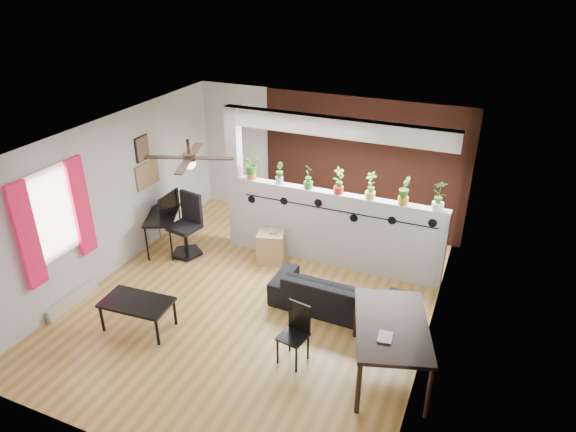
{
  "coord_description": "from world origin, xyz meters",
  "views": [
    {
      "loc": [
        3.04,
        -5.87,
        4.76
      ],
      "look_at": [
        0.29,
        0.6,
        1.25
      ],
      "focal_mm": 32.0,
      "sensor_mm": 36.0,
      "label": 1
    }
  ],
  "objects_px": {
    "coffee_table": "(137,304)",
    "cup": "(273,231)",
    "folding_chair": "(296,328)",
    "office_chair": "(188,229)",
    "potted_plant_0": "(251,166)",
    "potted_plant_2": "(308,176)",
    "ceiling_fan": "(189,159)",
    "dining_table": "(391,329)",
    "sofa": "(335,294)",
    "potted_plant_3": "(339,180)",
    "computer_desk": "(162,218)",
    "potted_plant_5": "(404,190)",
    "potted_plant_4": "(371,185)",
    "potted_plant_6": "(439,194)",
    "cube_shelf": "(271,247)",
    "potted_plant_1": "(279,172)"
  },
  "relations": [
    {
      "from": "potted_plant_0",
      "to": "cube_shelf",
      "type": "height_order",
      "value": "potted_plant_0"
    },
    {
      "from": "potted_plant_4",
      "to": "sofa",
      "type": "xyz_separation_m",
      "value": [
        -0.12,
        -1.23,
        -1.32
      ]
    },
    {
      "from": "ceiling_fan",
      "to": "office_chair",
      "type": "xyz_separation_m",
      "value": [
        -0.94,
        1.11,
        -1.82
      ]
    },
    {
      "from": "potted_plant_4",
      "to": "computer_desk",
      "type": "relative_size",
      "value": 0.42
    },
    {
      "from": "potted_plant_1",
      "to": "folding_chair",
      "type": "bearing_deg",
      "value": -61.73
    },
    {
      "from": "potted_plant_3",
      "to": "folding_chair",
      "type": "bearing_deg",
      "value": -83.75
    },
    {
      "from": "cup",
      "to": "coffee_table",
      "type": "distance_m",
      "value": 2.63
    },
    {
      "from": "cup",
      "to": "dining_table",
      "type": "bearing_deg",
      "value": -37.86
    },
    {
      "from": "ceiling_fan",
      "to": "computer_desk",
      "type": "height_order",
      "value": "ceiling_fan"
    },
    {
      "from": "ceiling_fan",
      "to": "dining_table",
      "type": "height_order",
      "value": "ceiling_fan"
    },
    {
      "from": "office_chair",
      "to": "potted_plant_0",
      "type": "bearing_deg",
      "value": 35.62
    },
    {
      "from": "potted_plant_2",
      "to": "computer_desk",
      "type": "relative_size",
      "value": 0.39
    },
    {
      "from": "cube_shelf",
      "to": "cup",
      "type": "distance_m",
      "value": 0.33
    },
    {
      "from": "potted_plant_5",
      "to": "dining_table",
      "type": "height_order",
      "value": "potted_plant_5"
    },
    {
      "from": "potted_plant_3",
      "to": "sofa",
      "type": "bearing_deg",
      "value": -71.86
    },
    {
      "from": "potted_plant_5",
      "to": "cup",
      "type": "height_order",
      "value": "potted_plant_5"
    },
    {
      "from": "potted_plant_1",
      "to": "coffee_table",
      "type": "bearing_deg",
      "value": -109.74
    },
    {
      "from": "potted_plant_0",
      "to": "computer_desk",
      "type": "xyz_separation_m",
      "value": [
        -1.46,
        -0.7,
        -0.95
      ]
    },
    {
      "from": "potted_plant_2",
      "to": "coffee_table",
      "type": "xyz_separation_m",
      "value": [
        -1.52,
        -2.76,
        -1.16
      ]
    },
    {
      "from": "potted_plant_6",
      "to": "folding_chair",
      "type": "bearing_deg",
      "value": -118.05
    },
    {
      "from": "potted_plant_4",
      "to": "potted_plant_6",
      "type": "bearing_deg",
      "value": 0.0
    },
    {
      "from": "ceiling_fan",
      "to": "cup",
      "type": "relative_size",
      "value": 10.48
    },
    {
      "from": "potted_plant_3",
      "to": "cup",
      "type": "distance_m",
      "value": 1.46
    },
    {
      "from": "folding_chair",
      "to": "coffee_table",
      "type": "distance_m",
      "value": 2.33
    },
    {
      "from": "potted_plant_6",
      "to": "computer_desk",
      "type": "distance_m",
      "value": 4.78
    },
    {
      "from": "computer_desk",
      "to": "coffee_table",
      "type": "distance_m",
      "value": 2.3
    },
    {
      "from": "sofa",
      "to": "potted_plant_3",
      "type": "bearing_deg",
      "value": -70.39
    },
    {
      "from": "potted_plant_3",
      "to": "dining_table",
      "type": "xyz_separation_m",
      "value": [
        1.45,
        -2.26,
        -0.88
      ]
    },
    {
      "from": "cube_shelf",
      "to": "cup",
      "type": "height_order",
      "value": "cup"
    },
    {
      "from": "cube_shelf",
      "to": "computer_desk",
      "type": "relative_size",
      "value": 0.52
    },
    {
      "from": "cube_shelf",
      "to": "cup",
      "type": "bearing_deg",
      "value": -15.44
    },
    {
      "from": "cube_shelf",
      "to": "office_chair",
      "type": "height_order",
      "value": "office_chair"
    },
    {
      "from": "cup",
      "to": "computer_desk",
      "type": "bearing_deg",
      "value": -169.93
    },
    {
      "from": "potted_plant_4",
      "to": "folding_chair",
      "type": "relative_size",
      "value": 0.53
    },
    {
      "from": "potted_plant_4",
      "to": "cube_shelf",
      "type": "height_order",
      "value": "potted_plant_4"
    },
    {
      "from": "sofa",
      "to": "office_chair",
      "type": "bearing_deg",
      "value": -9.01
    },
    {
      "from": "office_chair",
      "to": "dining_table",
      "type": "relative_size",
      "value": 0.69
    },
    {
      "from": "potted_plant_5",
      "to": "folding_chair",
      "type": "relative_size",
      "value": 0.53
    },
    {
      "from": "potted_plant_2",
      "to": "cube_shelf",
      "type": "xyz_separation_m",
      "value": [
        -0.55,
        -0.34,
        -1.3
      ]
    },
    {
      "from": "potted_plant_1",
      "to": "sofa",
      "type": "bearing_deg",
      "value": -40.2
    },
    {
      "from": "cube_shelf",
      "to": "coffee_table",
      "type": "height_order",
      "value": "cube_shelf"
    },
    {
      "from": "office_chair",
      "to": "potted_plant_6",
      "type": "bearing_deg",
      "value": 9.46
    },
    {
      "from": "coffee_table",
      "to": "potted_plant_6",
      "type": "bearing_deg",
      "value": 37.28
    },
    {
      "from": "ceiling_fan",
      "to": "potted_plant_3",
      "type": "distance_m",
      "value": 2.52
    },
    {
      "from": "coffee_table",
      "to": "cup",
      "type": "bearing_deg",
      "value": 67.15
    },
    {
      "from": "potted_plant_1",
      "to": "potted_plant_2",
      "type": "relative_size",
      "value": 0.89
    },
    {
      "from": "potted_plant_4",
      "to": "coffee_table",
      "type": "distance_m",
      "value": 3.95
    },
    {
      "from": "computer_desk",
      "to": "ceiling_fan",
      "type": "bearing_deg",
      "value": -37.31
    },
    {
      "from": "cube_shelf",
      "to": "computer_desk",
      "type": "xyz_separation_m",
      "value": [
        -1.97,
        -0.36,
        0.35
      ]
    },
    {
      "from": "ceiling_fan",
      "to": "potted_plant_4",
      "type": "bearing_deg",
      "value": 40.24
    }
  ]
}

